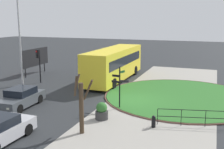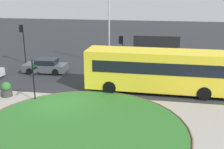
{
  "view_description": "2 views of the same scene",
  "coord_description": "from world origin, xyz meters",
  "px_view_note": "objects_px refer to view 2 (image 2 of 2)",
  "views": [
    {
      "loc": [
        -19.83,
        -5.6,
        6.26
      ],
      "look_at": [
        1.19,
        2.19,
        1.71
      ],
      "focal_mm": 44.77,
      "sensor_mm": 36.0,
      "label": 1
    },
    {
      "loc": [
        6.65,
        -16.48,
        7.42
      ],
      "look_at": [
        3.21,
        2.42,
        1.63
      ],
      "focal_mm": 43.75,
      "sensor_mm": 36.0,
      "label": 2
    }
  ],
  "objects_px": {
    "traffic_light_far": "(22,35)",
    "billboard_left": "(156,45)",
    "bus_yellow": "(157,70)",
    "car_far_lane": "(46,66)",
    "traffic_light_near": "(121,44)",
    "planter_near_signpost": "(6,90)",
    "signpost_directional": "(34,77)",
    "lamppost_tall": "(109,21)"
  },
  "relations": [
    {
      "from": "bus_yellow",
      "to": "car_far_lane",
      "type": "distance_m",
      "value": 11.11
    },
    {
      "from": "signpost_directional",
      "to": "billboard_left",
      "type": "xyz_separation_m",
      "value": [
        8.14,
        12.77,
        0.18
      ]
    },
    {
      "from": "traffic_light_far",
      "to": "lamppost_tall",
      "type": "relative_size",
      "value": 0.48
    },
    {
      "from": "signpost_directional",
      "to": "traffic_light_near",
      "type": "distance_m",
      "value": 10.97
    },
    {
      "from": "signpost_directional",
      "to": "bus_yellow",
      "type": "xyz_separation_m",
      "value": [
        8.42,
        3.44,
        0.0
      ]
    },
    {
      "from": "bus_yellow",
      "to": "car_far_lane",
      "type": "height_order",
      "value": "bus_yellow"
    },
    {
      "from": "lamppost_tall",
      "to": "billboard_left",
      "type": "height_order",
      "value": "lamppost_tall"
    },
    {
      "from": "billboard_left",
      "to": "planter_near_signpost",
      "type": "relative_size",
      "value": 4.49
    },
    {
      "from": "signpost_directional",
      "to": "traffic_light_far",
      "type": "distance_m",
      "value": 11.56
    },
    {
      "from": "bus_yellow",
      "to": "car_far_lane",
      "type": "xyz_separation_m",
      "value": [
        -10.55,
        3.32,
        -1.09
      ]
    },
    {
      "from": "car_far_lane",
      "to": "traffic_light_near",
      "type": "distance_m",
      "value": 7.72
    },
    {
      "from": "bus_yellow",
      "to": "billboard_left",
      "type": "relative_size",
      "value": 2.17
    },
    {
      "from": "signpost_directional",
      "to": "bus_yellow",
      "type": "height_order",
      "value": "bus_yellow"
    },
    {
      "from": "signpost_directional",
      "to": "lamppost_tall",
      "type": "height_order",
      "value": "lamppost_tall"
    },
    {
      "from": "car_far_lane",
      "to": "planter_near_signpost",
      "type": "bearing_deg",
      "value": 84.1
    },
    {
      "from": "traffic_light_near",
      "to": "traffic_light_far",
      "type": "distance_m",
      "value": 10.66
    },
    {
      "from": "car_far_lane",
      "to": "planter_near_signpost",
      "type": "distance_m",
      "value": 6.44
    },
    {
      "from": "signpost_directional",
      "to": "traffic_light_near",
      "type": "xyz_separation_m",
      "value": [
        4.7,
        9.88,
        0.68
      ]
    },
    {
      "from": "traffic_light_near",
      "to": "signpost_directional",
      "type": "bearing_deg",
      "value": 73.44
    },
    {
      "from": "signpost_directional",
      "to": "car_far_lane",
      "type": "distance_m",
      "value": 7.18
    },
    {
      "from": "signpost_directional",
      "to": "lamppost_tall",
      "type": "bearing_deg",
      "value": 73.01
    },
    {
      "from": "traffic_light_far",
      "to": "bus_yellow",
      "type": "bearing_deg",
      "value": 158.39
    },
    {
      "from": "signpost_directional",
      "to": "bus_yellow",
      "type": "bearing_deg",
      "value": 22.24
    },
    {
      "from": "bus_yellow",
      "to": "billboard_left",
      "type": "distance_m",
      "value": 9.34
    },
    {
      "from": "bus_yellow",
      "to": "planter_near_signpost",
      "type": "xyz_separation_m",
      "value": [
        -10.87,
        -3.1,
        -1.22
      ]
    },
    {
      "from": "signpost_directional",
      "to": "bus_yellow",
      "type": "distance_m",
      "value": 9.09
    },
    {
      "from": "bus_yellow",
      "to": "traffic_light_far",
      "type": "distance_m",
      "value": 15.77
    },
    {
      "from": "traffic_light_near",
      "to": "billboard_left",
      "type": "xyz_separation_m",
      "value": [
        3.44,
        2.89,
        -0.51
      ]
    },
    {
      "from": "signpost_directional",
      "to": "planter_near_signpost",
      "type": "bearing_deg",
      "value": 172.13
    },
    {
      "from": "car_far_lane",
      "to": "traffic_light_far",
      "type": "bearing_deg",
      "value": -41.91
    },
    {
      "from": "bus_yellow",
      "to": "billboard_left",
      "type": "bearing_deg",
      "value": 92.18
    },
    {
      "from": "bus_yellow",
      "to": "car_far_lane",
      "type": "bearing_deg",
      "value": 163.01
    },
    {
      "from": "bus_yellow",
      "to": "traffic_light_near",
      "type": "relative_size",
      "value": 3.3
    },
    {
      "from": "traffic_light_near",
      "to": "billboard_left",
      "type": "height_order",
      "value": "traffic_light_near"
    },
    {
      "from": "traffic_light_far",
      "to": "billboard_left",
      "type": "height_order",
      "value": "traffic_light_far"
    },
    {
      "from": "signpost_directional",
      "to": "traffic_light_near",
      "type": "height_order",
      "value": "traffic_light_near"
    },
    {
      "from": "planter_near_signpost",
      "to": "billboard_left",
      "type": "bearing_deg",
      "value": 49.58
    },
    {
      "from": "car_far_lane",
      "to": "lamppost_tall",
      "type": "xyz_separation_m",
      "value": [
        5.43,
        4.02,
        3.99
      ]
    },
    {
      "from": "car_far_lane",
      "to": "traffic_light_near",
      "type": "bearing_deg",
      "value": -158.53
    },
    {
      "from": "car_far_lane",
      "to": "signpost_directional",
      "type": "bearing_deg",
      "value": 104.43
    },
    {
      "from": "traffic_light_near",
      "to": "planter_near_signpost",
      "type": "bearing_deg",
      "value": 62.04
    },
    {
      "from": "planter_near_signpost",
      "to": "lamppost_tall",
      "type": "bearing_deg",
      "value": 61.19
    }
  ]
}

